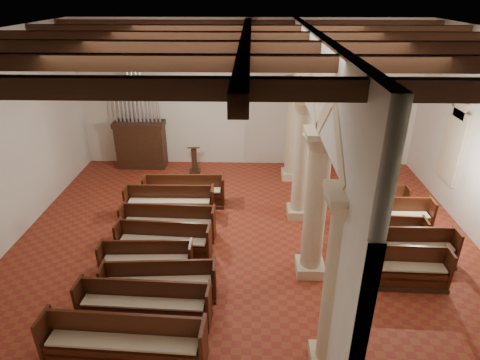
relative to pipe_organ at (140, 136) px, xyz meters
name	(u,v)px	position (x,y,z in m)	size (l,w,h in m)	color
floor	(245,239)	(4.50, -5.50, -1.37)	(14.00, 14.00, 0.00)	maroon
ceiling	(246,34)	(4.50, -5.50, 4.63)	(14.00, 14.00, 0.00)	black
wall_back	(248,96)	(4.50, 0.50, 1.63)	(14.00, 0.02, 6.00)	white
wall_front	(238,304)	(4.50, -11.50, 1.63)	(14.00, 0.02, 6.00)	white
ceiling_beams	(246,42)	(4.50, -5.50, 4.45)	(13.80, 11.80, 0.30)	#371E11
arcade	(312,130)	(6.30, -5.50, 2.19)	(0.90, 11.90, 6.00)	beige
window_right_b	(453,146)	(11.48, -3.00, 0.83)	(0.03, 1.00, 2.20)	#2E684F
window_back	(367,116)	(9.50, 0.48, 0.83)	(1.00, 0.03, 2.20)	#2E684F
pipe_organ	(140,136)	(0.00, 0.00, 0.00)	(2.10, 0.85, 4.40)	#371E11
lectern	(194,161)	(2.32, -0.58, -0.87)	(0.52, 0.52, 1.22)	#372711
dossal_curtain	(329,139)	(8.00, 0.42, -0.21)	(1.80, 0.07, 2.17)	maroon
processional_banner	(351,151)	(8.86, -0.07, -0.54)	(0.60, 0.77, 2.66)	#371E11
hymnal_box_b	(185,267)	(2.93, -7.21, -1.12)	(0.31, 0.25, 0.31)	navy
hymnal_box_c	(199,228)	(3.08, -5.30, -1.09)	(0.36, 0.29, 0.36)	navy
tube_heater_a	(115,353)	(1.87, -9.97, -1.21)	(0.09, 0.09, 0.90)	white
tube_heater_b	(152,307)	(2.34, -8.63, -1.21)	(0.09, 0.09, 0.94)	white
nave_pew_0	(125,348)	(2.12, -10.03, -1.00)	(3.37, 0.91, 1.13)	#371E11
nave_pew_1	(145,308)	(2.24, -8.85, -1.04)	(3.10, 0.80, 1.02)	#371E11
nave_pew_2	(160,287)	(2.44, -8.10, -1.04)	(2.83, 0.85, 1.00)	#371E11
nave_pew_3	(147,264)	(1.90, -7.20, -1.05)	(2.48, 0.74, 0.97)	#371E11
nave_pew_4	(164,246)	(2.21, -6.39, -1.02)	(2.72, 0.86, 1.05)	#371E11
nave_pew_5	(169,227)	(2.14, -5.39, -1.03)	(2.91, 0.79, 1.04)	#371E11
nave_pew_6	(170,206)	(1.95, -4.10, -1.02)	(2.97, 0.75, 1.06)	#371E11
nave_pew_7	(185,195)	(2.32, -3.35, -1.01)	(2.84, 0.81, 1.10)	#371E11
aisle_pew_0	(410,272)	(8.82, -7.42, -1.01)	(1.89, 0.78, 1.07)	#371E11
aisle_pew_1	(415,252)	(9.30, -6.49, -1.02)	(2.14, 0.71, 1.06)	#371E11
aisle_pew_2	(389,237)	(8.80, -5.74, -1.04)	(2.02, 0.74, 0.98)	#371E11
aisle_pew_3	(395,220)	(9.28, -4.82, -1.00)	(2.17, 0.74, 1.09)	#371E11
aisle_pew_4	(380,204)	(9.09, -3.74, -1.03)	(1.77, 0.69, 1.00)	#371E11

